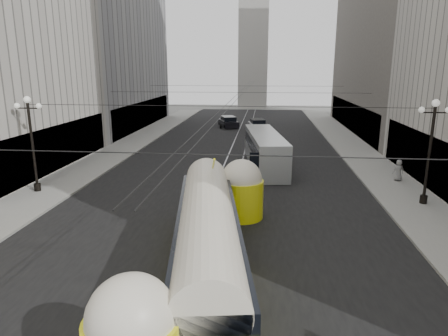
# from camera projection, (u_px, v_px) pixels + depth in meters

# --- Properties ---
(road) EXTENTS (20.00, 85.00, 0.02)m
(road) POSITION_uv_depth(u_px,v_px,m) (237.00, 153.00, 39.99)
(road) COLOR black
(road) RESTS_ON ground
(sidewalk_left) EXTENTS (4.00, 72.00, 0.15)m
(sidewalk_left) POSITION_uv_depth(u_px,v_px,m) (132.00, 143.00, 44.54)
(sidewalk_left) COLOR gray
(sidewalk_left) RESTS_ON ground
(sidewalk_right) EXTENTS (4.00, 72.00, 0.15)m
(sidewalk_right) POSITION_uv_depth(u_px,v_px,m) (352.00, 148.00, 42.16)
(sidewalk_right) COLOR gray
(sidewalk_right) RESTS_ON ground
(rail_left) EXTENTS (0.12, 85.00, 0.04)m
(rail_left) POSITION_uv_depth(u_px,v_px,m) (229.00, 153.00, 40.07)
(rail_left) COLOR gray
(rail_left) RESTS_ON ground
(rail_right) EXTENTS (0.12, 85.00, 0.04)m
(rail_right) POSITION_uv_depth(u_px,v_px,m) (244.00, 153.00, 39.92)
(rail_right) COLOR gray
(rail_right) RESTS_ON ground
(building_left_far) EXTENTS (12.60, 28.60, 28.60)m
(building_left_far) POSITION_uv_depth(u_px,v_px,m) (97.00, 21.00, 53.41)
(building_left_far) COLOR #999999
(building_left_far) RESTS_ON ground
(building_right_far) EXTENTS (12.60, 32.60, 32.60)m
(building_right_far) POSITION_uv_depth(u_px,v_px,m) (409.00, 0.00, 48.97)
(building_right_far) COLOR #514C47
(building_right_far) RESTS_ON ground
(distant_tower) EXTENTS (6.00, 6.00, 31.36)m
(distant_tower) POSITION_uv_depth(u_px,v_px,m) (254.00, 34.00, 82.14)
(distant_tower) COLOR #B2AFA8
(distant_tower) RESTS_ON ground
(lamppost_left_mid) EXTENTS (1.86, 0.44, 6.37)m
(lamppost_left_mid) POSITION_uv_depth(u_px,v_px,m) (32.00, 139.00, 26.33)
(lamppost_left_mid) COLOR black
(lamppost_left_mid) RESTS_ON sidewalk_left
(lamppost_right_mid) EXTENTS (1.86, 0.44, 6.37)m
(lamppost_right_mid) POSITION_uv_depth(u_px,v_px,m) (430.00, 146.00, 23.85)
(lamppost_right_mid) COLOR black
(lamppost_right_mid) RESTS_ON sidewalk_right
(catenary) EXTENTS (25.00, 72.00, 0.23)m
(catenary) POSITION_uv_depth(u_px,v_px,m) (238.00, 94.00, 37.57)
(catenary) COLOR black
(catenary) RESTS_ON ground
(streetcar) EXTENTS (4.46, 15.54, 3.43)m
(streetcar) POSITION_uv_depth(u_px,v_px,m) (208.00, 235.00, 16.24)
(streetcar) COLOR yellow
(streetcar) RESTS_ON ground
(city_bus) EXTENTS (3.92, 11.63, 2.89)m
(city_bus) POSITION_uv_depth(u_px,v_px,m) (265.00, 149.00, 33.99)
(city_bus) COLOR #B4B8BA
(city_bus) RESTS_ON ground
(sedan_white_far) EXTENTS (2.83, 5.06, 1.51)m
(sedan_white_far) POSITION_uv_depth(u_px,v_px,m) (257.00, 125.00, 54.30)
(sedan_white_far) COLOR silver
(sedan_white_far) RESTS_ON ground
(sedan_dark_far) EXTENTS (3.43, 5.25, 1.54)m
(sedan_dark_far) POSITION_uv_depth(u_px,v_px,m) (228.00, 122.00, 57.23)
(sedan_dark_far) COLOR black
(sedan_dark_far) RESTS_ON ground
(pedestrian_sidewalk_right) EXTENTS (0.82, 0.56, 1.59)m
(pedestrian_sidewalk_right) POSITION_uv_depth(u_px,v_px,m) (399.00, 170.00, 29.45)
(pedestrian_sidewalk_right) COLOR gray
(pedestrian_sidewalk_right) RESTS_ON sidewalk_right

